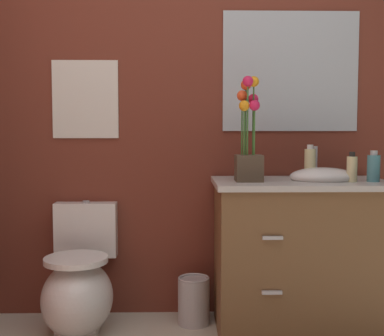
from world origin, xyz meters
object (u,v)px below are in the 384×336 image
(wall_mirror, at_px, (291,71))
(flower_vase, at_px, (249,144))
(hand_wash_bottle, at_px, (352,168))
(toilet, at_px, (79,287))
(trash_bin, at_px, (194,300))
(lotion_bottle, at_px, (374,168))
(wall_poster, at_px, (85,99))
(soap_bottle, at_px, (310,163))
(vanity_cabinet, at_px, (300,254))

(wall_mirror, bearing_deg, flower_vase, -130.72)
(hand_wash_bottle, bearing_deg, toilet, 175.71)
(hand_wash_bottle, xyz_separation_m, trash_bin, (-0.82, 0.20, -0.77))
(lotion_bottle, height_order, hand_wash_bottle, lotion_bottle)
(toilet, bearing_deg, wall_mirror, 12.49)
(trash_bin, height_order, wall_poster, wall_poster)
(soap_bottle, xyz_separation_m, wall_mirror, (-0.07, 0.22, 0.53))
(hand_wash_bottle, bearing_deg, soap_bottle, 139.07)
(vanity_cabinet, relative_size, wall_poster, 2.23)
(wall_poster, distance_m, wall_mirror, 1.22)
(flower_vase, relative_size, trash_bin, 2.03)
(toilet, distance_m, vanity_cabinet, 1.22)
(soap_bottle, relative_size, wall_mirror, 0.24)
(soap_bottle, bearing_deg, lotion_bottle, -25.84)
(vanity_cabinet, distance_m, wall_mirror, 1.06)
(wall_poster, height_order, wall_mirror, wall_mirror)
(soap_bottle, relative_size, hand_wash_bottle, 1.21)
(soap_bottle, xyz_separation_m, lotion_bottle, (0.30, -0.15, -0.01))
(flower_vase, relative_size, wall_mirror, 0.69)
(soap_bottle, height_order, wall_poster, wall_poster)
(flower_vase, height_order, soap_bottle, flower_vase)
(toilet, xyz_separation_m, soap_bottle, (1.27, 0.05, 0.68))
(wall_mirror, bearing_deg, trash_bin, -162.53)
(lotion_bottle, relative_size, trash_bin, 0.60)
(vanity_cabinet, relative_size, lotion_bottle, 6.19)
(toilet, relative_size, lotion_bottle, 4.21)
(toilet, distance_m, wall_poster, 1.08)
(vanity_cabinet, bearing_deg, wall_poster, 166.35)
(wall_mirror, bearing_deg, hand_wash_bottle, -56.61)
(toilet, height_order, hand_wash_bottle, hand_wash_bottle)
(flower_vase, bearing_deg, lotion_bottle, -2.50)
(flower_vase, height_order, trash_bin, flower_vase)
(trash_bin, xyz_separation_m, wall_mirror, (0.58, 0.18, 1.31))
(vanity_cabinet, distance_m, wall_poster, 1.51)
(soap_bottle, height_order, lotion_bottle, soap_bottle)
(flower_vase, xyz_separation_m, soap_bottle, (0.36, 0.12, -0.11))
(soap_bottle, distance_m, trash_bin, 1.01)
(toilet, height_order, flower_vase, flower_vase)
(trash_bin, bearing_deg, soap_bottle, -3.44)
(trash_bin, height_order, wall_mirror, wall_mirror)
(wall_poster, bearing_deg, lotion_bottle, -13.05)
(vanity_cabinet, height_order, soap_bottle, soap_bottle)
(hand_wash_bottle, xyz_separation_m, wall_mirror, (-0.25, 0.38, 0.55))
(flower_vase, bearing_deg, wall_mirror, 49.28)
(soap_bottle, distance_m, lotion_bottle, 0.33)
(vanity_cabinet, height_order, wall_mirror, wall_mirror)
(trash_bin, bearing_deg, flower_vase, -28.46)
(hand_wash_bottle, xyz_separation_m, wall_poster, (-1.46, 0.38, 0.38))
(soap_bottle, bearing_deg, vanity_cabinet, -130.95)
(toilet, height_order, trash_bin, toilet)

